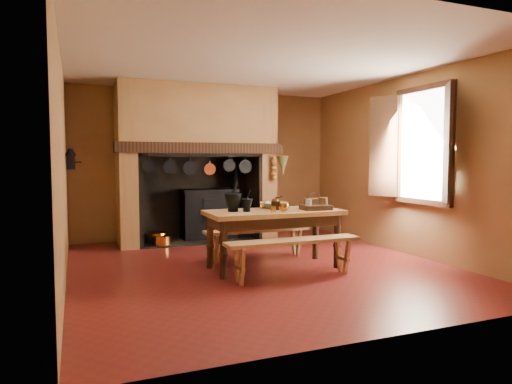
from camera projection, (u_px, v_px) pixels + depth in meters
The scene contains 28 objects.
floor at pixel (260, 266), 6.35m from camera, with size 5.50×5.50×0.00m, color maroon.
ceiling at pixel (260, 62), 6.15m from camera, with size 5.50×5.50×0.00m, color silver.
back_wall at pixel (206, 164), 8.80m from camera, with size 5.00×0.02×2.80m, color olive.
wall_left at pixel (63, 167), 5.33m from camera, with size 0.02×5.50×2.80m, color olive.
wall_right at pixel (407, 165), 7.17m from camera, with size 0.02×5.50×2.80m, color olive.
wall_front at pixel (388, 170), 3.70m from camera, with size 5.00×0.02×2.80m, color olive.
chimney_breast at pixel (197, 142), 8.25m from camera, with size 2.95×0.96×2.80m.
iron_range at pixel (209, 213), 8.57m from camera, with size 1.12×0.55×1.60m.
hearth_pans at pixel (157, 239), 8.01m from camera, with size 0.51×0.62×0.20m.
hanging_pans at pixel (202, 167), 7.81m from camera, with size 1.92×0.29×0.27m.
onion_string at pixel (274, 168), 8.28m from camera, with size 0.12×0.10×0.46m, color #AC581F, non-canonical shape.
herb_bunch at pixel (283, 166), 8.35m from camera, with size 0.20×0.20×0.35m, color #555C2B.
window at pixel (418, 145), 6.72m from camera, with size 0.39×1.75×1.76m.
wall_coffee_mill at pixel (71, 158), 6.79m from camera, with size 0.23×0.16×0.31m.
work_table at pixel (274, 219), 6.22m from camera, with size 1.84×0.82×0.80m.
bench_front at pixel (294, 249), 5.68m from camera, with size 1.76×0.31×0.50m.
bench_back at pixel (257, 236), 6.82m from camera, with size 1.61×0.28×0.45m.
mortar_large at pixel (233, 201), 6.06m from camera, with size 0.24×0.24×0.41m.
mortar_small at pixel (247, 204), 6.05m from camera, with size 0.17×0.17×0.29m.
coffee_grinder at pixel (276, 205), 6.27m from camera, with size 0.18×0.16×0.19m.
brass_mug_a at pixel (273, 209), 5.98m from camera, with size 0.07×0.07×0.08m, color orange.
brass_mug_b at pixel (263, 205), 6.50m from camera, with size 0.09×0.09×0.10m, color orange.
mixing_bowl at pixel (274, 205), 6.47m from camera, with size 0.35×0.35×0.09m, color beige.
stoneware_crock at pixel (323, 203), 6.37m from camera, with size 0.13×0.13×0.16m, color #4E331D.
glass_jar at pixel (309, 205), 6.20m from camera, with size 0.08×0.08×0.15m, color beige.
wicker_basket at pixel (313, 203), 6.53m from camera, with size 0.25×0.20×0.22m.
wooden_tray at pixel (316, 207), 6.27m from camera, with size 0.39×0.28×0.07m, color #321B0F.
brass_cup at pixel (284, 208), 6.05m from camera, with size 0.14×0.14×0.11m, color orange.
Camera 1 is at (-2.37, -5.80, 1.48)m, focal length 32.00 mm.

